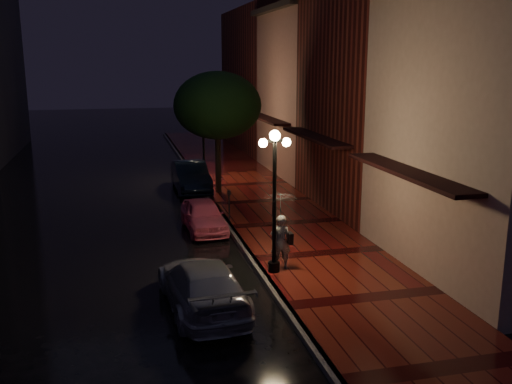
{
  "coord_description": "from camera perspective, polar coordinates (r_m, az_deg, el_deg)",
  "views": [
    {
      "loc": [
        -4.07,
        -20.77,
        6.41
      ],
      "look_at": [
        1.08,
        0.29,
        1.4
      ],
      "focal_mm": 40.0,
      "sensor_mm": 36.0,
      "label": 1
    }
  ],
  "objects": [
    {
      "name": "parking_meter",
      "position": [
        22.87,
        -2.7,
        -0.99
      ],
      "size": [
        0.12,
        0.09,
        1.21
      ],
      "rotation": [
        0.0,
        0.0,
        0.07
      ],
      "color": "black",
      "rests_on": "sidewalk"
    },
    {
      "name": "street_tree",
      "position": [
        27.26,
        -3.86,
        8.42
      ],
      "size": [
        4.16,
        4.16,
        5.8
      ],
      "color": "black",
      "rests_on": "sidewalk"
    },
    {
      "name": "streetlamp_far",
      "position": [
        30.34,
        -5.28,
        5.74
      ],
      "size": [
        0.96,
        0.36,
        4.31
      ],
      "color": "black",
      "rests_on": "sidewalk"
    },
    {
      "name": "sidewalk",
      "position": [
        22.62,
        3.05,
        -3.28
      ],
      "size": [
        4.5,
        60.0,
        0.15
      ],
      "primitive_type": "cube",
      "color": "#4E0E0D",
      "rests_on": "ground"
    },
    {
      "name": "storefront_extra",
      "position": [
        42.27,
        1.47,
        11.1
      ],
      "size": [
        5.0,
        12.0,
        10.0
      ],
      "primitive_type": "cube",
      "color": "#511914",
      "rests_on": "ground"
    },
    {
      "name": "curb",
      "position": [
        22.1,
        -2.55,
        -3.67
      ],
      "size": [
        0.25,
        60.0,
        0.15
      ],
      "primitive_type": "cube",
      "color": "#595451",
      "rests_on": "ground"
    },
    {
      "name": "storefront_far",
      "position": [
        32.76,
        6.12,
        9.6
      ],
      "size": [
        5.0,
        8.0,
        9.0
      ],
      "primitive_type": "cube",
      "color": "#8C5951",
      "rests_on": "ground"
    },
    {
      "name": "silver_car",
      "position": [
        15.2,
        -5.36,
        -9.25
      ],
      "size": [
        2.18,
        4.73,
        1.34
      ],
      "primitive_type": "imported",
      "rotation": [
        0.0,
        0.0,
        3.21
      ],
      "color": "#9C9BA2",
      "rests_on": "ground"
    },
    {
      "name": "ground",
      "position": [
        22.12,
        -2.55,
        -3.85
      ],
      "size": [
        120.0,
        120.0,
        0.0
      ],
      "primitive_type": "plane",
      "color": "black",
      "rests_on": "ground"
    },
    {
      "name": "woman_with_umbrella",
      "position": [
        17.26,
        2.49,
        -2.71
      ],
      "size": [
        1.0,
        1.02,
        2.41
      ],
      "rotation": [
        0.0,
        0.0,
        3.07
      ],
      "color": "white",
      "rests_on": "sidewalk"
    },
    {
      "name": "storefront_mid",
      "position": [
        25.34,
        12.39,
        10.65
      ],
      "size": [
        5.0,
        8.0,
        11.0
      ],
      "primitive_type": "cube",
      "color": "#511914",
      "rests_on": "ground"
    },
    {
      "name": "streetlamp_near",
      "position": [
        16.82,
        1.86,
        -0.1
      ],
      "size": [
        0.96,
        0.36,
        4.31
      ],
      "color": "black",
      "rests_on": "sidewalk"
    },
    {
      "name": "navy_car",
      "position": [
        28.78,
        -6.55,
        1.56
      ],
      "size": [
        1.63,
        4.5,
        1.47
      ],
      "primitive_type": "imported",
      "rotation": [
        0.0,
        0.0,
        0.02
      ],
      "color": "black",
      "rests_on": "ground"
    },
    {
      "name": "pink_car",
      "position": [
        21.99,
        -5.27,
        -2.35
      ],
      "size": [
        1.58,
        3.63,
        1.22
      ],
      "primitive_type": "imported",
      "rotation": [
        0.0,
        0.0,
        0.04
      ],
      "color": "#ED6181",
      "rests_on": "ground"
    },
    {
      "name": "storefront_near",
      "position": [
        18.58,
        23.04,
        5.3
      ],
      "size": [
        5.0,
        8.0,
        8.5
      ],
      "primitive_type": "cube",
      "color": "gray",
      "rests_on": "ground"
    }
  ]
}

